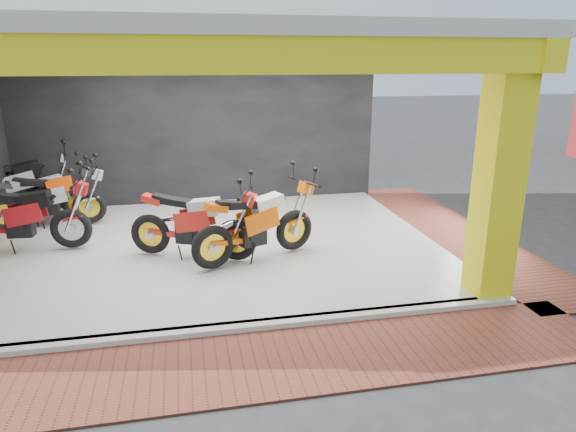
# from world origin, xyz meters

# --- Properties ---
(ground) EXTENTS (80.00, 80.00, 0.00)m
(ground) POSITION_xyz_m (0.00, 0.00, 0.00)
(ground) COLOR #2D2D30
(ground) RESTS_ON ground
(showroom_floor) EXTENTS (8.00, 6.00, 0.10)m
(showroom_floor) POSITION_xyz_m (0.00, 2.00, 0.05)
(showroom_floor) COLOR silver
(showroom_floor) RESTS_ON ground
(showroom_ceiling) EXTENTS (8.40, 6.40, 0.20)m
(showroom_ceiling) POSITION_xyz_m (0.00, 2.00, 3.60)
(showroom_ceiling) COLOR beige
(showroom_ceiling) RESTS_ON corner_column
(back_wall) EXTENTS (8.20, 0.20, 3.50)m
(back_wall) POSITION_xyz_m (0.00, 5.10, 1.75)
(back_wall) COLOR black
(back_wall) RESTS_ON ground
(corner_column) EXTENTS (0.50, 0.50, 3.50)m
(corner_column) POSITION_xyz_m (3.75, -0.75, 1.75)
(corner_column) COLOR yellow
(corner_column) RESTS_ON ground
(header_beam_front) EXTENTS (8.40, 0.30, 0.40)m
(header_beam_front) POSITION_xyz_m (0.00, -1.00, 3.30)
(header_beam_front) COLOR yellow
(header_beam_front) RESTS_ON corner_column
(header_beam_right) EXTENTS (0.30, 6.40, 0.40)m
(header_beam_right) POSITION_xyz_m (4.00, 2.00, 3.30)
(header_beam_right) COLOR yellow
(header_beam_right) RESTS_ON corner_column
(floor_kerb) EXTENTS (8.00, 0.20, 0.10)m
(floor_kerb) POSITION_xyz_m (0.00, -1.02, 0.05)
(floor_kerb) COLOR silver
(floor_kerb) RESTS_ON ground
(paver_front) EXTENTS (9.00, 1.40, 0.03)m
(paver_front) POSITION_xyz_m (0.00, -1.80, 0.01)
(paver_front) COLOR brown
(paver_front) RESTS_ON ground
(paver_right) EXTENTS (1.40, 7.00, 0.03)m
(paver_right) POSITION_xyz_m (4.80, 2.00, 0.01)
(paver_right) COLOR brown
(paver_right) RESTS_ON ground
(moto_hero) EXTENTS (2.51, 1.69, 1.44)m
(moto_hero) POSITION_xyz_m (1.41, 1.36, 0.82)
(moto_hero) COLOR #DE5809
(moto_hero) RESTS_ON showroom_floor
(moto_row_a) EXTENTS (2.44, 1.68, 1.40)m
(moto_row_a) POSITION_xyz_m (0.38, 1.08, 0.80)
(moto_row_a) COLOR red
(moto_row_a) RESTS_ON showroom_floor
(moto_row_b) EXTENTS (2.38, 0.99, 1.43)m
(moto_row_b) POSITION_xyz_m (-2.33, 2.23, 0.81)
(moto_row_b) COLOR #AE1218
(moto_row_b) RESTS_ON showroom_floor
(moto_row_c) EXTENTS (2.19, 0.86, 1.33)m
(moto_row_c) POSITION_xyz_m (-2.26, 3.66, 0.76)
(moto_row_c) COLOR #A5A7AD
(moto_row_c) RESTS_ON showroom_floor
(moto_row_d) EXTENTS (2.60, 1.73, 1.49)m
(moto_row_d) POSITION_xyz_m (-3.14, 5.02, 0.84)
(moto_row_d) COLOR #9EA1A5
(moto_row_d) RESTS_ON showroom_floor
(moto_row_e) EXTENTS (2.24, 1.64, 1.29)m
(moto_row_e) POSITION_xyz_m (-2.56, 4.13, 0.75)
(moto_row_e) COLOR black
(moto_row_e) RESTS_ON showroom_floor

